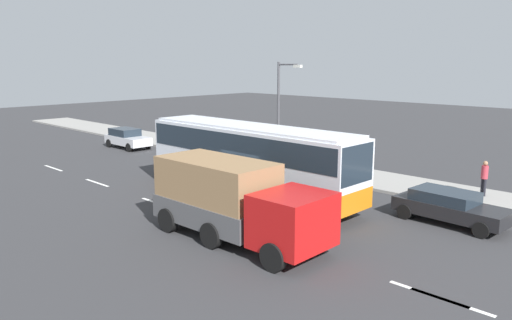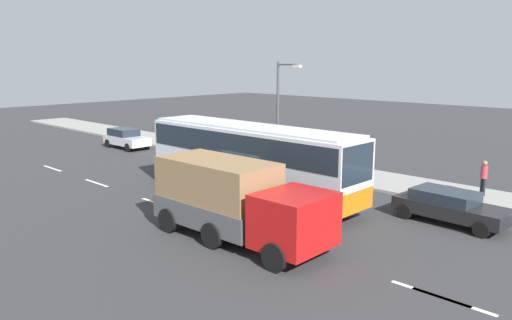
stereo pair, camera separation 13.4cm
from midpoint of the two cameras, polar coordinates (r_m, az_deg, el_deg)
name	(u,v)px [view 1 (the left image)]	position (r m, az deg, el deg)	size (l,w,h in m)	color
ground_plane	(244,204)	(23.41, -1.19, -5.08)	(120.00, 120.00, 0.00)	#333335
sidewalk_curb	(345,174)	(29.64, 10.32, -1.61)	(80.00, 4.00, 0.15)	gray
lane_centreline	(249,234)	(19.50, -0.61, -8.47)	(39.42, 0.16, 0.01)	white
coach_bus	(250,154)	(23.92, -0.55, 0.74)	(12.15, 2.68, 3.58)	orange
cargo_truck	(234,199)	(18.45, -2.28, -4.54)	(7.33, 2.75, 2.93)	red
car_black_sedan	(449,206)	(22.05, 21.46, -4.93)	(4.60, 2.06, 1.35)	black
car_silver_hatch	(127,138)	(39.55, -14.48, 2.48)	(4.14, 1.84, 1.50)	silver
pedestrian_near_curb	(346,160)	(28.91, 10.45, 0.03)	(0.32, 0.32, 1.57)	#38334C
pedestrian_at_crossing	(484,176)	(26.48, 24.87, -1.65)	(0.32, 0.32, 1.73)	black
street_lamp	(281,107)	(30.32, 3.00, 6.10)	(1.81, 0.24, 6.40)	#47474C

